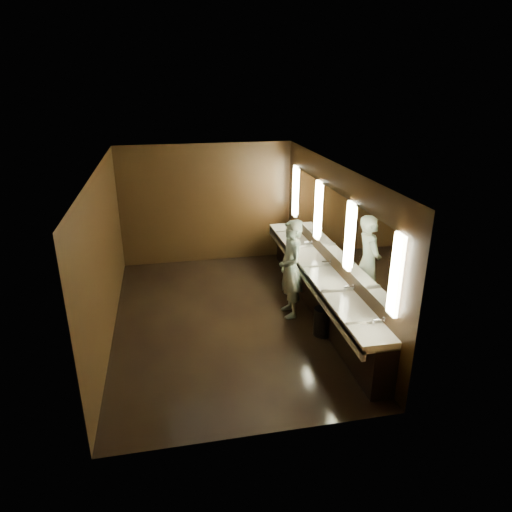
% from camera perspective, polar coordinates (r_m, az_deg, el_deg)
% --- Properties ---
extents(floor, '(6.00, 6.00, 0.00)m').
position_cam_1_polar(floor, '(8.55, -3.82, -7.83)').
color(floor, black).
rests_on(floor, ground).
extents(ceiling, '(4.00, 6.00, 0.02)m').
position_cam_1_polar(ceiling, '(7.58, -4.35, 10.94)').
color(ceiling, '#2D2D2B').
rests_on(ceiling, wall_back).
extents(wall_back, '(4.00, 0.02, 2.80)m').
position_cam_1_polar(wall_back, '(10.81, -6.19, 6.47)').
color(wall_back, black).
rests_on(wall_back, floor).
extents(wall_front, '(4.00, 0.02, 2.80)m').
position_cam_1_polar(wall_front, '(5.29, 0.32, -10.27)').
color(wall_front, black).
rests_on(wall_front, floor).
extents(wall_left, '(0.02, 6.00, 2.80)m').
position_cam_1_polar(wall_left, '(7.98, -18.44, -0.06)').
color(wall_left, black).
rests_on(wall_left, floor).
extents(wall_right, '(0.02, 6.00, 2.80)m').
position_cam_1_polar(wall_right, '(8.43, 9.54, 1.92)').
color(wall_right, black).
rests_on(wall_right, floor).
extents(sink_counter, '(0.55, 5.40, 1.01)m').
position_cam_1_polar(sink_counter, '(8.70, 7.90, -3.78)').
color(sink_counter, black).
rests_on(sink_counter, floor).
extents(mirror_band, '(0.06, 5.03, 1.15)m').
position_cam_1_polar(mirror_band, '(8.31, 9.56, 4.18)').
color(mirror_band, '#FDF8C5').
rests_on(mirror_band, wall_right).
extents(person, '(0.45, 0.68, 1.85)m').
position_cam_1_polar(person, '(8.32, 4.37, -1.61)').
color(person, '#84BEC4').
rests_on(person, floor).
extents(trash_bin, '(0.39, 0.39, 0.49)m').
position_cam_1_polar(trash_bin, '(8.03, 8.33, -8.12)').
color(trash_bin, black).
rests_on(trash_bin, floor).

